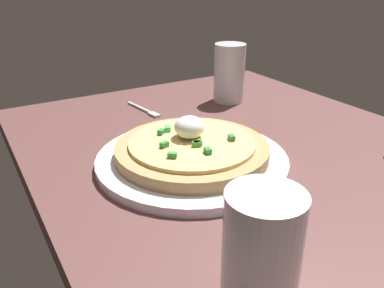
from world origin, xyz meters
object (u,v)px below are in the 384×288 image
fork (145,111)px  cup_near (261,258)px  pizza (192,148)px  cup_far (229,76)px  plate (192,160)px

fork → cup_near: bearing=-22.6°
pizza → cup_far: size_ratio=1.85×
plate → cup_far: (-22.62, 23.17, 5.11)cm
cup_near → cup_far: size_ratio=0.93×
cup_far → cup_near: bearing=-33.1°
pizza → cup_near: cup_near is taller
plate → pizza: (-0.08, 0.02, 2.04)cm
pizza → cup_far: (-22.53, 23.15, 3.07)cm
cup_near → plate: bearing=161.0°
plate → cup_far: cup_far is taller
pizza → fork: pizza is taller
pizza → plate: bearing=-13.8°
pizza → cup_near: bearing=-19.0°
pizza → cup_near: size_ratio=1.99×
plate → cup_near: cup_near is taller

